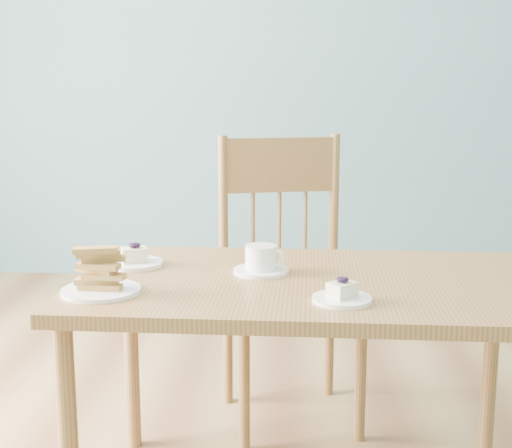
# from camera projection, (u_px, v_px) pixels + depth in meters

# --- Properties ---
(room) EXTENTS (5.01, 5.01, 2.71)m
(room) POSITION_uv_depth(u_px,v_px,m) (207.00, 22.00, 1.83)
(room) COLOR #A17C4B
(room) RESTS_ON ground
(dining_table) EXTENTS (1.28, 0.76, 0.67)m
(dining_table) POSITION_uv_depth(u_px,v_px,m) (308.00, 303.00, 1.94)
(dining_table) COLOR #966039
(dining_table) RESTS_ON ground
(dining_chair) EXTENTS (0.55, 0.54, 1.01)m
(dining_chair) POSITION_uv_depth(u_px,v_px,m) (288.00, 278.00, 2.52)
(dining_chair) COLOR #966039
(dining_chair) RESTS_ON ground
(cheesecake_plate_near) EXTENTS (0.15, 0.15, 0.06)m
(cheesecake_plate_near) POSITION_uv_depth(u_px,v_px,m) (342.00, 295.00, 1.72)
(cheesecake_plate_near) COLOR white
(cheesecake_plate_near) RESTS_ON dining_table
(cheesecake_plate_far) EXTENTS (0.16, 0.16, 0.07)m
(cheesecake_plate_far) POSITION_uv_depth(u_px,v_px,m) (135.00, 260.00, 2.06)
(cheesecake_plate_far) COLOR white
(cheesecake_plate_far) RESTS_ON dining_table
(coffee_cup) EXTENTS (0.16, 0.16, 0.08)m
(coffee_cup) POSITION_uv_depth(u_px,v_px,m) (262.00, 261.00, 1.98)
(coffee_cup) COLOR white
(coffee_cup) RESTS_ON dining_table
(biscotti_plate) EXTENTS (0.20, 0.20, 0.12)m
(biscotti_plate) POSITION_uv_depth(u_px,v_px,m) (100.00, 277.00, 1.78)
(biscotti_plate) COLOR white
(biscotti_plate) RESTS_ON dining_table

